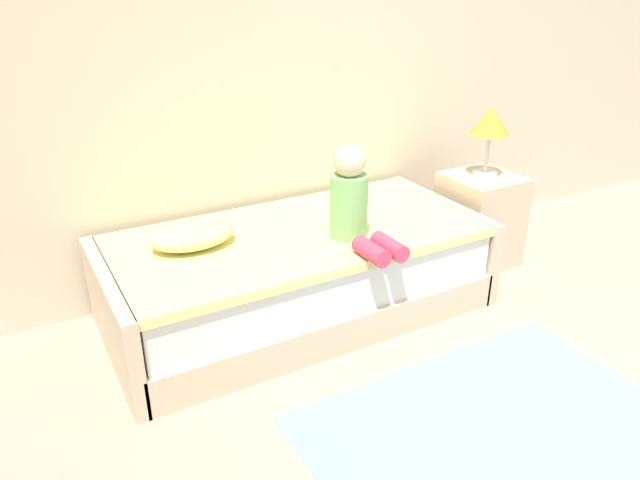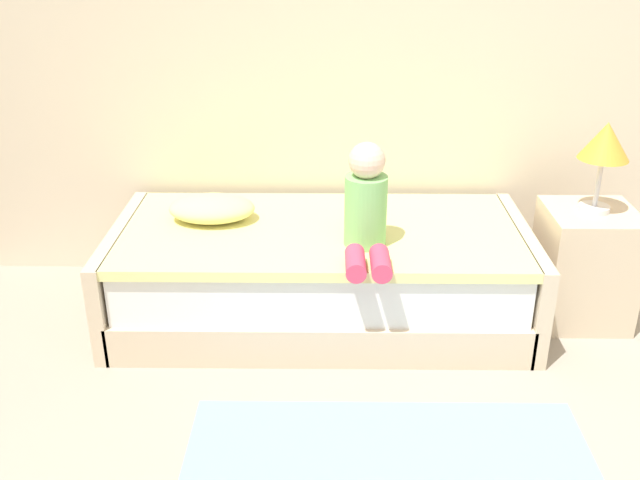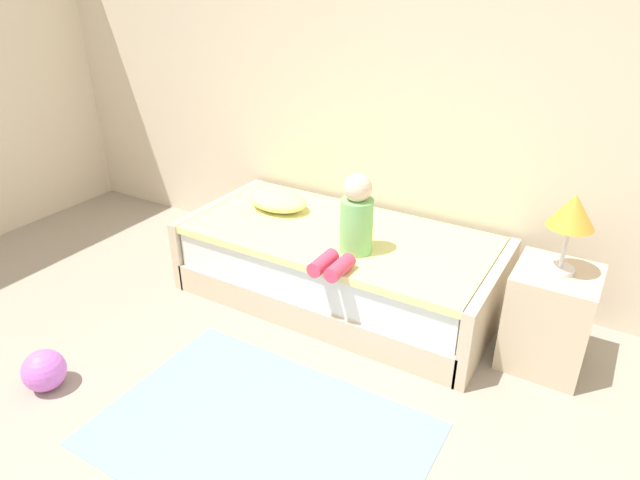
% 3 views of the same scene
% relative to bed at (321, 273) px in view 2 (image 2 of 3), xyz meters
% --- Properties ---
extents(wall_rear, '(7.20, 0.10, 2.90)m').
position_rel_bed_xyz_m(wall_rear, '(0.61, 0.60, 1.20)').
color(wall_rear, beige).
rests_on(wall_rear, ground).
extents(bed, '(2.11, 1.00, 0.50)m').
position_rel_bed_xyz_m(bed, '(0.00, 0.00, 0.00)').
color(bed, beige).
rests_on(bed, ground).
extents(nightstand, '(0.44, 0.44, 0.60)m').
position_rel_bed_xyz_m(nightstand, '(1.35, -0.00, 0.05)').
color(nightstand, beige).
rests_on(nightstand, ground).
extents(table_lamp, '(0.24, 0.24, 0.45)m').
position_rel_bed_xyz_m(table_lamp, '(1.35, -0.00, 0.69)').
color(table_lamp, silver).
rests_on(table_lamp, nightstand).
extents(child_figure, '(0.20, 0.51, 0.50)m').
position_rel_bed_xyz_m(child_figure, '(0.21, -0.23, 0.46)').
color(child_figure, '#7FC672').
rests_on(child_figure, bed).
extents(pillow, '(0.44, 0.30, 0.13)m').
position_rel_bed_xyz_m(pillow, '(-0.56, 0.10, 0.32)').
color(pillow, '#F2E58C').
rests_on(pillow, bed).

